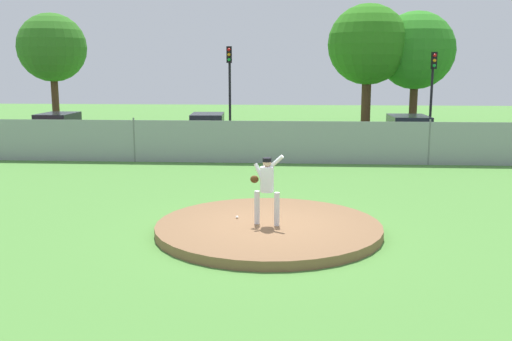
{
  "coord_description": "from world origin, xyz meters",
  "views": [
    {
      "loc": [
        0.57,
        -13.29,
        3.96
      ],
      "look_at": [
        -0.49,
        2.93,
        0.98
      ],
      "focal_mm": 40.1,
      "sensor_mm": 36.0,
      "label": 1
    }
  ],
  "objects_px": {
    "parked_car_red": "(58,130)",
    "baseball": "(237,217)",
    "parked_car_slate": "(208,131)",
    "parked_car_teal": "(408,133)",
    "traffic_light_far": "(433,80)",
    "traffic_cone_orange": "(249,138)",
    "traffic_light_near": "(230,76)",
    "pitcher_youth": "(266,184)"
  },
  "relations": [
    {
      "from": "parked_car_teal",
      "to": "traffic_light_near",
      "type": "relative_size",
      "value": 0.88
    },
    {
      "from": "baseball",
      "to": "parked_car_red",
      "type": "distance_m",
      "value": 17.59
    },
    {
      "from": "parked_car_slate",
      "to": "traffic_cone_orange",
      "type": "bearing_deg",
      "value": 32.37
    },
    {
      "from": "pitcher_youth",
      "to": "parked_car_red",
      "type": "height_order",
      "value": "pitcher_youth"
    },
    {
      "from": "parked_car_red",
      "to": "pitcher_youth",
      "type": "bearing_deg",
      "value": -52.71
    },
    {
      "from": "baseball",
      "to": "parked_car_teal",
      "type": "bearing_deg",
      "value": 63.77
    },
    {
      "from": "traffic_light_far",
      "to": "traffic_cone_orange",
      "type": "bearing_deg",
      "value": -166.43
    },
    {
      "from": "parked_car_teal",
      "to": "traffic_light_far",
      "type": "xyz_separation_m",
      "value": [
        2.0,
        4.19,
        2.44
      ]
    },
    {
      "from": "pitcher_youth",
      "to": "parked_car_teal",
      "type": "relative_size",
      "value": 0.38
    },
    {
      "from": "pitcher_youth",
      "to": "traffic_light_near",
      "type": "bearing_deg",
      "value": 98.93
    },
    {
      "from": "parked_car_teal",
      "to": "parked_car_red",
      "type": "distance_m",
      "value": 17.3
    },
    {
      "from": "parked_car_teal",
      "to": "traffic_cone_orange",
      "type": "distance_m",
      "value": 8.04
    },
    {
      "from": "traffic_cone_orange",
      "to": "baseball",
      "type": "bearing_deg",
      "value": -86.62
    },
    {
      "from": "parked_car_slate",
      "to": "baseball",
      "type": "bearing_deg",
      "value": -78.69
    },
    {
      "from": "parked_car_red",
      "to": "parked_car_slate",
      "type": "relative_size",
      "value": 0.99
    },
    {
      "from": "traffic_light_near",
      "to": "traffic_light_far",
      "type": "distance_m",
      "value": 11.09
    },
    {
      "from": "parked_car_red",
      "to": "traffic_cone_orange",
      "type": "relative_size",
      "value": 7.54
    },
    {
      "from": "pitcher_youth",
      "to": "parked_car_teal",
      "type": "distance_m",
      "value": 15.72
    },
    {
      "from": "parked_car_red",
      "to": "traffic_light_near",
      "type": "relative_size",
      "value": 0.82
    },
    {
      "from": "traffic_cone_orange",
      "to": "parked_car_slate",
      "type": "bearing_deg",
      "value": -147.63
    },
    {
      "from": "baseball",
      "to": "traffic_cone_orange",
      "type": "distance_m",
      "value": 15.82
    },
    {
      "from": "pitcher_youth",
      "to": "traffic_light_far",
      "type": "xyz_separation_m",
      "value": [
        8.13,
        18.65,
        2.0
      ]
    },
    {
      "from": "parked_car_slate",
      "to": "traffic_light_far",
      "type": "relative_size",
      "value": 0.89
    },
    {
      "from": "traffic_light_near",
      "to": "traffic_light_far",
      "type": "bearing_deg",
      "value": -0.85
    },
    {
      "from": "parked_car_teal",
      "to": "parked_car_slate",
      "type": "relative_size",
      "value": 1.06
    },
    {
      "from": "parked_car_teal",
      "to": "traffic_cone_orange",
      "type": "xyz_separation_m",
      "value": [
        -7.81,
        1.82,
        -0.52
      ]
    },
    {
      "from": "baseball",
      "to": "traffic_cone_orange",
      "type": "relative_size",
      "value": 0.13
    },
    {
      "from": "parked_car_teal",
      "to": "parked_car_slate",
      "type": "distance_m",
      "value": 9.81
    },
    {
      "from": "parked_car_slate",
      "to": "parked_car_teal",
      "type": "bearing_deg",
      "value": -3.31
    },
    {
      "from": "parked_car_teal",
      "to": "traffic_cone_orange",
      "type": "bearing_deg",
      "value": 166.89
    },
    {
      "from": "parked_car_red",
      "to": "baseball",
      "type": "bearing_deg",
      "value": -53.69
    },
    {
      "from": "traffic_cone_orange",
      "to": "parked_car_red",
      "type": "bearing_deg",
      "value": -170.3
    },
    {
      "from": "parked_car_teal",
      "to": "traffic_light_near",
      "type": "distance_m",
      "value": 10.41
    },
    {
      "from": "traffic_light_far",
      "to": "parked_car_red",
      "type": "bearing_deg",
      "value": -168.32
    },
    {
      "from": "traffic_cone_orange",
      "to": "traffic_light_near",
      "type": "height_order",
      "value": "traffic_light_near"
    },
    {
      "from": "pitcher_youth",
      "to": "traffic_cone_orange",
      "type": "relative_size",
      "value": 3.1
    },
    {
      "from": "traffic_cone_orange",
      "to": "traffic_light_near",
      "type": "relative_size",
      "value": 0.11
    },
    {
      "from": "parked_car_teal",
      "to": "traffic_cone_orange",
      "type": "relative_size",
      "value": 8.09
    },
    {
      "from": "parked_car_red",
      "to": "traffic_light_far",
      "type": "distance_m",
      "value": 19.85
    },
    {
      "from": "baseball",
      "to": "traffic_cone_orange",
      "type": "bearing_deg",
      "value": 93.38
    },
    {
      "from": "baseball",
      "to": "parked_car_teal",
      "type": "relative_size",
      "value": 0.02
    },
    {
      "from": "traffic_cone_orange",
      "to": "parked_car_teal",
      "type": "bearing_deg",
      "value": -13.11
    }
  ]
}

